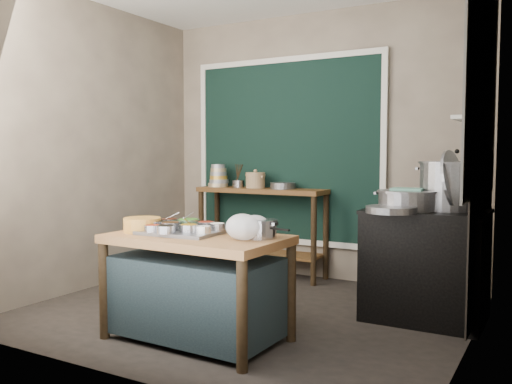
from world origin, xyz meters
The scene contains 30 objects.
floor centered at (0.00, 0.00, -0.01)m, with size 3.50×3.00×0.02m, color black.
back_wall centered at (0.00, 1.51, 1.40)m, with size 3.50×0.02×2.80m, color gray.
left_wall centered at (-1.76, 0.00, 1.40)m, with size 0.02×3.00×2.80m, color gray.
right_wall centered at (1.76, 0.00, 1.40)m, with size 0.02×3.00×2.80m, color gray.
curtain_panel centered at (-0.35, 1.47, 1.35)m, with size 2.10×0.02×1.90m, color black.
curtain_frame centered at (-0.35, 1.46, 1.35)m, with size 2.22×0.03×2.02m, color beige, non-canonical shape.
tile_panel centered at (1.74, 0.55, 1.85)m, with size 0.02×1.70×1.70m, color #B2B2AA.
soot_patch centered at (1.74, 0.65, 0.70)m, with size 0.01×1.30×1.30m, color black.
wall_shelf centered at (1.63, 0.85, 1.60)m, with size 0.22×0.70×0.03m, color beige.
prep_table centered at (0.05, -0.75, 0.38)m, with size 1.25×0.72×0.75m, color olive.
back_counter centered at (-0.55, 1.28, 0.47)m, with size 1.45×0.40×0.95m, color brown.
stove_block centered at (1.35, 0.55, 0.42)m, with size 0.90×0.68×0.85m, color black.
stove_top centered at (1.35, 0.55, 0.86)m, with size 0.92×0.69×0.03m, color black.
condiment_tray centered at (-0.08, -0.75, 0.76)m, with size 0.55×0.39×0.02m, color gray.
condiment_bowls centered at (-0.11, -0.73, 0.80)m, with size 0.57×0.44×0.07m.
yellow_basin centered at (-0.39, -0.82, 0.80)m, with size 0.27×0.27×0.10m, color orange.
saucepan centered at (0.51, -0.64, 0.81)m, with size 0.23×0.23×0.13m, color gray, non-canonical shape.
plastic_bag_a centered at (0.45, -0.78, 0.84)m, with size 0.24×0.20×0.18m, color white.
plastic_bag_b centered at (0.46, -0.64, 0.83)m, with size 0.21×0.18×0.16m, color white.
bowl_stack centered at (-1.09, 1.25, 1.06)m, with size 0.22×0.22×0.25m.
utensil_cup centered at (-0.83, 1.26, 0.99)m, with size 0.13×0.13×0.08m, color gray.
ceramic_crock centered at (-0.61, 1.26, 1.02)m, with size 0.22×0.22×0.15m, color #987D53, non-canonical shape.
wide_bowl centered at (-0.29, 1.28, 0.98)m, with size 0.27×0.27×0.07m, color gray.
stock_pot centered at (1.51, 0.61, 1.07)m, with size 0.49×0.49×0.38m, color gray, non-canonical shape.
pot_lid centered at (1.55, 0.55, 1.11)m, with size 0.48×0.48×0.02m, color gray.
steamer centered at (1.22, 0.44, 0.96)m, with size 0.48×0.48×0.15m, color gray, non-canonical shape.
green_cloth centered at (1.22, 0.44, 1.04)m, with size 0.24×0.18×0.02m, color #599981.
shallow_pan centered at (1.17, 0.17, 0.90)m, with size 0.38×0.38×0.05m, color gray.
shelf_bowl_stack centered at (1.63, 0.82, 1.67)m, with size 0.15×0.15×0.12m.
shelf_bowl_green centered at (1.63, 1.02, 1.64)m, with size 0.15×0.15×0.05m, color gray.
Camera 1 is at (2.27, -3.82, 1.32)m, focal length 38.00 mm.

